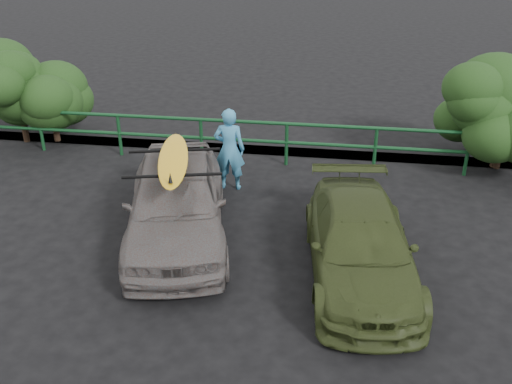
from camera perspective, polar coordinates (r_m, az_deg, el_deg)
ground at (r=9.17m, az=-6.52°, el=-9.39°), size 80.00×80.00×0.00m
guardrail at (r=13.24m, az=-1.26°, el=5.09°), size 14.00×0.08×1.04m
shrub_left at (r=14.93m, az=-19.70°, el=8.43°), size 3.20×2.40×2.21m
shrub_right at (r=13.63m, az=20.46°, el=6.93°), size 3.20×2.40×2.33m
sedan at (r=10.11m, az=-7.98°, el=-0.97°), size 2.68×4.55×1.45m
olive_vehicle at (r=9.21m, az=10.38°, el=-5.20°), size 2.05×4.13×1.15m
man at (r=11.84m, az=-2.67°, el=4.29°), size 0.65×0.43×1.76m
roof_rack at (r=9.79m, az=-8.25°, el=2.95°), size 1.83×1.48×0.05m
surfboard at (r=9.77m, az=-8.28°, el=3.28°), size 1.06×2.46×0.07m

